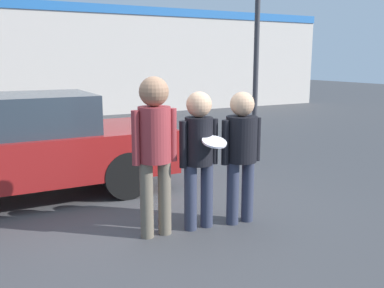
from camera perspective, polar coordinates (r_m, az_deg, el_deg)
The scene contains 6 objects.
ground_plane at distance 5.42m, azimuth -3.60°, elevation -10.44°, with size 56.00×56.00×0.00m, color #3F3F42.
storefront_building at distance 15.33m, azimuth -20.27°, elevation 10.46°, with size 24.00×0.22×3.88m.
person_left at distance 4.75m, azimuth -4.99°, elevation 0.33°, with size 0.53×0.36×1.82m.
person_middle_with_frisbee at distance 4.97m, azimuth 0.95°, elevation -0.73°, with size 0.50×0.55×1.64m.
person_right at distance 5.19m, azimuth 6.58°, elevation -0.30°, with size 0.55×0.38×1.62m.
parked_car_near at distance 6.68m, azimuth -22.36°, elevation -0.26°, with size 4.40×1.79×1.51m.
Camera 1 is at (-2.02, -4.61, 2.00)m, focal length 40.00 mm.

